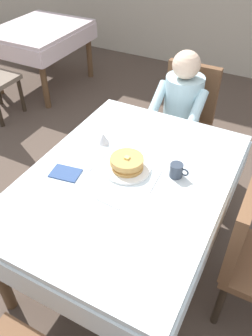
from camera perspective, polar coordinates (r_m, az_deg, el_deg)
The scene contains 13 objects.
ground_plane at distance 2.50m, azimuth 0.13°, elevation -14.32°, with size 14.00×14.00×0.00m, color brown.
dining_table_main at distance 2.01m, azimuth 0.16°, elevation -3.47°, with size 1.12×1.52×0.74m.
chair_diner at distance 2.97m, azimuth 9.98°, elevation 9.05°, with size 0.44×0.45×0.93m.
diner_person at distance 2.77m, azimuth 9.20°, elevation 10.05°, with size 0.40×0.43×1.12m.
plate_breakfast at distance 1.99m, azimuth 0.16°, elevation -0.09°, with size 0.28×0.28×0.02m, color white.
breakfast_stack at distance 1.97m, azimuth 0.18°, elevation 0.95°, with size 0.20×0.20×0.08m.
cup_coffee at distance 1.95m, azimuth 8.51°, elevation -0.40°, with size 0.11×0.08×0.08m.
syrup_pitcher at distance 2.19m, azimuth -3.85°, elevation 5.02°, with size 0.08×0.08×0.07m.
fork_left_of_plate at distance 2.06m, azimuth -4.79°, elevation 1.06°, with size 0.18×0.01×0.01m, color silver.
knife_right_of_plate at distance 1.93m, azimuth 4.91°, elevation -2.25°, with size 0.20×0.01×0.01m, color silver.
spoon_near_edge at distance 1.80m, azimuth -3.09°, elevation -5.99°, with size 0.15×0.01×0.01m, color silver.
napkin_folded at distance 2.00m, azimuth -10.14°, elevation -0.84°, with size 0.17×0.12×0.01m, color #334C7F.
background_table_far at distance 4.48m, azimuth -14.22°, elevation 20.64°, with size 0.92×1.12×0.74m.
Camera 1 is at (0.67, -1.29, 2.04)m, focal length 36.24 mm.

